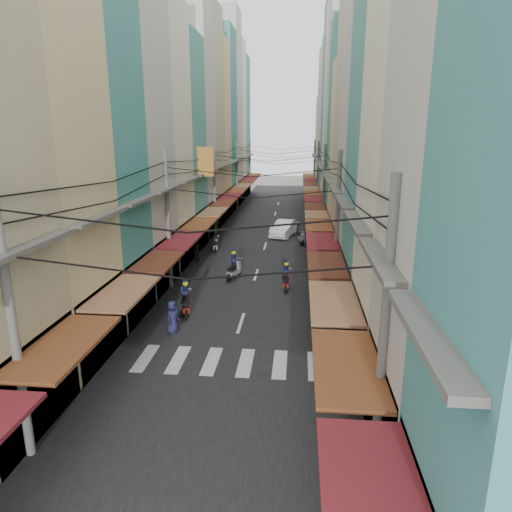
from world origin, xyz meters
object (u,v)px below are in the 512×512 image
Objects in this scene: market_umbrella at (422,338)px; traffic_sign at (354,272)px; bicycle at (380,295)px; white_car at (284,236)px.

market_umbrella is 0.83× the size of traffic_sign.
white_car is at bearing 3.08° from bicycle.
white_car is 1.83× the size of traffic_sign.
market_umbrella is at bearing -61.87° from white_car.
white_car reaches higher than bicycle.
market_umbrella is at bearing -79.21° from traffic_sign.
white_car is 16.45m from bicycle.
white_car is 2.91× the size of bicycle.
white_car is 26.18m from market_umbrella.
bicycle is 10.38m from market_umbrella.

